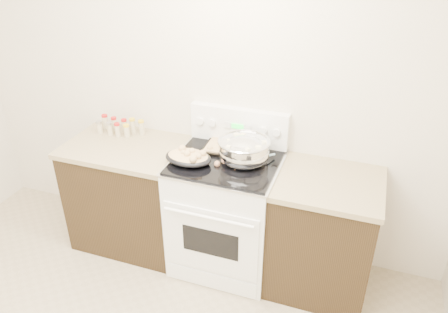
% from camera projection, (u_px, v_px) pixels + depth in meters
% --- Properties ---
extents(room_shell, '(4.10, 3.60, 2.75)m').
position_uv_depth(room_shell, '(21.00, 146.00, 1.69)').
color(room_shell, beige).
rests_on(room_shell, ground).
extents(counter_left, '(0.93, 0.67, 0.92)m').
position_uv_depth(counter_left, '(132.00, 194.00, 3.61)').
color(counter_left, black).
rests_on(counter_left, ground).
extents(counter_right, '(0.73, 0.67, 0.92)m').
position_uv_depth(counter_right, '(322.00, 234.00, 3.16)').
color(counter_right, black).
rests_on(counter_right, ground).
extents(kitchen_range, '(0.78, 0.73, 1.22)m').
position_uv_depth(kitchen_range, '(226.00, 211.00, 3.35)').
color(kitchen_range, white).
rests_on(kitchen_range, ground).
extents(mixing_bowl, '(0.41, 0.41, 0.22)m').
position_uv_depth(mixing_bowl, '(244.00, 151.00, 3.07)').
color(mixing_bowl, silver).
rests_on(mixing_bowl, kitchen_range).
extents(roasting_pan, '(0.35, 0.25, 0.11)m').
position_uv_depth(roasting_pan, '(188.00, 157.00, 3.07)').
color(roasting_pan, black).
rests_on(roasting_pan, kitchen_range).
extents(baking_sheet, '(0.44, 0.32, 0.06)m').
position_uv_depth(baking_sheet, '(233.00, 147.00, 3.26)').
color(baking_sheet, black).
rests_on(baking_sheet, kitchen_range).
extents(wooden_spoon, '(0.17, 0.22, 0.04)m').
position_uv_depth(wooden_spoon, '(222.00, 162.00, 3.07)').
color(wooden_spoon, '#AA724D').
rests_on(wooden_spoon, kitchen_range).
extents(blue_ladle, '(0.15, 0.24, 0.09)m').
position_uv_depth(blue_ladle, '(254.00, 163.00, 3.02)').
color(blue_ladle, '#96C2DF').
rests_on(blue_ladle, kitchen_range).
extents(spice_jars, '(0.39, 0.14, 0.13)m').
position_uv_depth(spice_jars, '(119.00, 127.00, 3.53)').
color(spice_jars, '#BFB28C').
rests_on(spice_jars, counter_left).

